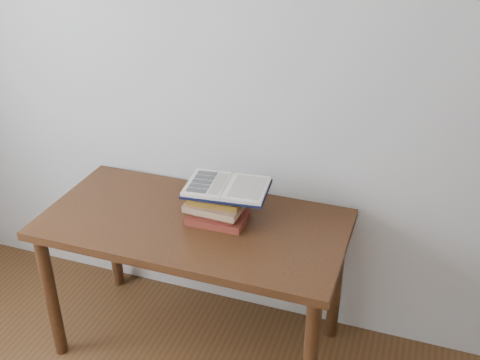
% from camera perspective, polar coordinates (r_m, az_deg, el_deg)
% --- Properties ---
extents(desk, '(1.35, 0.68, 0.72)m').
position_cam_1_polar(desk, '(2.55, -4.69, -6.00)').
color(desk, '#412910').
rests_on(desk, ground).
extents(book_stack, '(0.26, 0.19, 0.15)m').
position_cam_1_polar(book_stack, '(2.47, -2.44, -2.64)').
color(book_stack, maroon).
rests_on(book_stack, desk).
extents(open_book, '(0.38, 0.28, 0.03)m').
position_cam_1_polar(open_book, '(2.43, -1.32, -0.74)').
color(open_book, black).
rests_on(open_book, book_stack).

